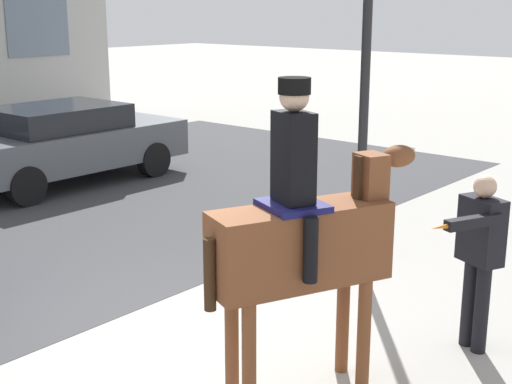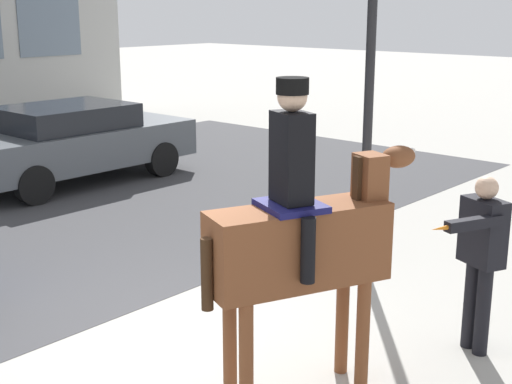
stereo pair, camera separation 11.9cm
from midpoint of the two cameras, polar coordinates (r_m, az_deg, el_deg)
ground_plane at (r=7.02m, az=-8.10°, el=-11.11°), size 80.00×80.00×0.00m
mounted_horse_lead at (r=5.47m, az=4.37°, el=-3.60°), size 1.74×0.97×2.54m
pedestrian_bystander at (r=6.58m, az=18.05°, el=-4.52°), size 0.91×0.45×1.62m
street_car_far_lane at (r=13.00m, az=-14.31°, el=3.99°), size 4.25×1.94×1.38m
traffic_light at (r=8.26m, az=9.79°, el=14.09°), size 0.24×0.29×4.50m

